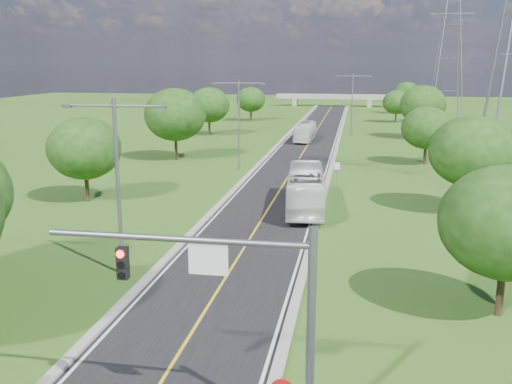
# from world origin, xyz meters

# --- Properties ---
(ground) EXTENTS (260.00, 260.00, 0.00)m
(ground) POSITION_xyz_m (0.00, 60.00, 0.00)
(ground) COLOR #325217
(ground) RESTS_ON ground
(road) EXTENTS (8.00, 150.00, 0.06)m
(road) POSITION_xyz_m (0.00, 66.00, 0.03)
(road) COLOR black
(road) RESTS_ON ground
(curb_left) EXTENTS (0.50, 150.00, 0.22)m
(curb_left) POSITION_xyz_m (-4.25, 66.00, 0.11)
(curb_left) COLOR gray
(curb_left) RESTS_ON ground
(curb_right) EXTENTS (0.50, 150.00, 0.22)m
(curb_right) POSITION_xyz_m (4.25, 66.00, 0.11)
(curb_right) COLOR gray
(curb_right) RESTS_ON ground
(signal_mast) EXTENTS (8.54, 0.33, 7.20)m
(signal_mast) POSITION_xyz_m (3.68, -1.00, 4.91)
(signal_mast) COLOR slate
(signal_mast) RESTS_ON ground
(speed_limit_sign) EXTENTS (0.55, 0.09, 2.40)m
(speed_limit_sign) POSITION_xyz_m (5.20, 37.98, 1.60)
(speed_limit_sign) COLOR slate
(speed_limit_sign) RESTS_ON ground
(overpass) EXTENTS (30.00, 3.00, 3.20)m
(overpass) POSITION_xyz_m (0.00, 140.00, 2.41)
(overpass) COLOR gray
(overpass) RESTS_ON ground
(streetlight_near_left) EXTENTS (5.90, 0.25, 10.00)m
(streetlight_near_left) POSITION_xyz_m (-6.00, 12.00, 5.94)
(streetlight_near_left) COLOR slate
(streetlight_near_left) RESTS_ON ground
(streetlight_mid_left) EXTENTS (5.90, 0.25, 10.00)m
(streetlight_mid_left) POSITION_xyz_m (-6.00, 45.00, 5.94)
(streetlight_mid_left) COLOR slate
(streetlight_mid_left) RESTS_ON ground
(streetlight_far_right) EXTENTS (5.90, 0.25, 10.00)m
(streetlight_far_right) POSITION_xyz_m (6.00, 78.00, 5.94)
(streetlight_far_right) COLOR slate
(streetlight_far_right) RESTS_ON ground
(power_tower_far) EXTENTS (9.00, 6.40, 28.00)m
(power_tower_far) POSITION_xyz_m (26.00, 115.00, 14.01)
(power_tower_far) COLOR slate
(power_tower_far) RESTS_ON ground
(tree_lb) EXTENTS (6.30, 6.30, 7.33)m
(tree_lb) POSITION_xyz_m (-16.00, 28.00, 4.64)
(tree_lb) COLOR black
(tree_lb) RESTS_ON ground
(tree_lc) EXTENTS (7.56, 7.56, 8.79)m
(tree_lc) POSITION_xyz_m (-15.00, 50.00, 5.58)
(tree_lc) COLOR black
(tree_lc) RESTS_ON ground
(tree_ld) EXTENTS (6.72, 6.72, 7.82)m
(tree_ld) POSITION_xyz_m (-17.00, 74.00, 4.95)
(tree_ld) COLOR black
(tree_ld) RESTS_ON ground
(tree_le) EXTENTS (5.88, 5.88, 6.84)m
(tree_le) POSITION_xyz_m (-14.50, 98.00, 4.33)
(tree_le) COLOR black
(tree_le) RESTS_ON ground
(tree_ra) EXTENTS (6.30, 6.30, 7.33)m
(tree_ra) POSITION_xyz_m (14.00, 10.00, 4.64)
(tree_ra) COLOR black
(tree_ra) RESTS_ON ground
(tree_rb) EXTENTS (6.72, 6.72, 7.82)m
(tree_rb) POSITION_xyz_m (16.00, 30.00, 4.95)
(tree_rb) COLOR black
(tree_rb) RESTS_ON ground
(tree_rc) EXTENTS (5.88, 5.88, 6.84)m
(tree_rc) POSITION_xyz_m (15.00, 52.00, 4.33)
(tree_rc) COLOR black
(tree_rc) RESTS_ON ground
(tree_rd) EXTENTS (7.14, 7.14, 8.30)m
(tree_rd) POSITION_xyz_m (17.00, 76.00, 5.27)
(tree_rd) COLOR black
(tree_rd) RESTS_ON ground
(tree_re) EXTENTS (5.46, 5.46, 6.35)m
(tree_re) POSITION_xyz_m (14.50, 100.00, 4.02)
(tree_re) COLOR black
(tree_re) RESTS_ON ground
(tree_rf) EXTENTS (6.30, 6.30, 7.33)m
(tree_rf) POSITION_xyz_m (18.00, 120.00, 4.64)
(tree_rf) COLOR black
(tree_rf) RESTS_ON ground
(bus_outbound) EXTENTS (3.90, 12.33, 3.38)m
(bus_outbound) POSITION_xyz_m (3.00, 28.53, 1.75)
(bus_outbound) COLOR white
(bus_outbound) RESTS_ON road
(bus_inbound) EXTENTS (2.65, 9.91, 2.74)m
(bus_inbound) POSITION_xyz_m (-0.80, 69.62, 1.43)
(bus_inbound) COLOR white
(bus_inbound) RESTS_ON road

